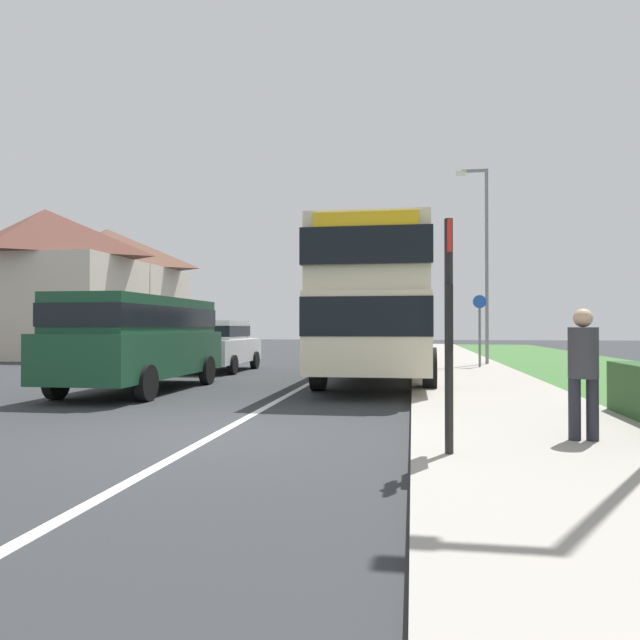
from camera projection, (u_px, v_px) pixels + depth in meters
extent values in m
plane|color=#2D3033|center=(215.00, 435.00, 7.94)|extent=(120.00, 120.00, 0.00)
cube|color=silver|center=(313.00, 381.00, 15.85)|extent=(0.14, 60.00, 0.01)
cube|color=#9E998E|center=(484.00, 389.00, 13.23)|extent=(3.20, 68.00, 0.12)
cube|color=beige|center=(380.00, 332.00, 16.08)|extent=(2.50, 9.97, 1.65)
cube|color=beige|center=(380.00, 273.00, 16.10)|extent=(2.45, 9.78, 1.55)
cube|color=black|center=(380.00, 320.00, 16.09)|extent=(2.52, 10.02, 0.76)
cube|color=black|center=(380.00, 270.00, 16.10)|extent=(2.52, 10.02, 0.72)
cube|color=gold|center=(365.00, 223.00, 11.23)|extent=(2.00, 0.08, 0.44)
cylinder|color=black|center=(347.00, 356.00, 19.32)|extent=(0.30, 1.00, 1.00)
cylinder|color=black|center=(424.00, 357.00, 18.94)|extent=(0.30, 1.00, 1.00)
cylinder|color=black|center=(318.00, 369.00, 13.56)|extent=(0.30, 1.00, 1.00)
cylinder|color=black|center=(430.00, 370.00, 13.17)|extent=(0.30, 1.00, 1.00)
cube|color=#19472D|center=(141.00, 354.00, 13.42)|extent=(1.95, 5.58, 0.97)
cube|color=#19472D|center=(141.00, 315.00, 13.43)|extent=(1.72, 5.14, 0.79)
cube|color=black|center=(141.00, 317.00, 13.43)|extent=(1.75, 5.19, 0.44)
cylinder|color=black|center=(136.00, 369.00, 15.27)|extent=(0.20, 0.72, 0.72)
cylinder|color=black|center=(207.00, 370.00, 14.97)|extent=(0.20, 0.72, 0.72)
cylinder|color=black|center=(56.00, 382.00, 11.85)|extent=(0.20, 0.72, 0.72)
cylinder|color=black|center=(146.00, 383.00, 11.55)|extent=(0.20, 0.72, 0.72)
cube|color=silver|center=(219.00, 351.00, 19.50)|extent=(1.75, 4.18, 0.74)
cube|color=silver|center=(217.00, 330.00, 19.30)|extent=(1.54, 2.30, 0.61)
cube|color=black|center=(217.00, 331.00, 19.30)|extent=(1.58, 2.32, 0.34)
cylinder|color=black|center=(208.00, 360.00, 20.91)|extent=(0.20, 0.60, 0.60)
cylinder|color=black|center=(255.00, 360.00, 20.64)|extent=(0.20, 0.60, 0.60)
cylinder|color=black|center=(179.00, 364.00, 18.35)|extent=(0.20, 0.60, 0.60)
cylinder|color=black|center=(233.00, 365.00, 18.08)|extent=(0.20, 0.60, 0.60)
cylinder|color=#23232D|center=(575.00, 414.00, 6.98)|extent=(0.14, 0.14, 0.85)
cylinder|color=#23232D|center=(593.00, 415.00, 6.95)|extent=(0.14, 0.14, 0.85)
cylinder|color=#333338|center=(583.00, 353.00, 6.98)|extent=(0.34, 0.34, 0.60)
sphere|color=tan|center=(583.00, 318.00, 6.98)|extent=(0.22, 0.22, 0.22)
cylinder|color=black|center=(449.00, 342.00, 6.26)|extent=(0.09, 0.09, 2.60)
cube|color=red|center=(449.00, 238.00, 6.27)|extent=(0.04, 0.44, 0.32)
cube|color=black|center=(449.00, 318.00, 6.28)|extent=(0.06, 0.52, 0.68)
cylinder|color=slate|center=(480.00, 339.00, 19.78)|extent=(0.08, 0.08, 2.10)
cylinder|color=blue|center=(480.00, 302.00, 19.80)|extent=(0.44, 0.03, 0.44)
cylinder|color=slate|center=(487.00, 268.00, 21.51)|extent=(0.12, 0.12, 7.20)
cube|color=slate|center=(474.00, 171.00, 21.63)|extent=(0.90, 0.10, 0.10)
cube|color=silver|center=(461.00, 173.00, 21.69)|extent=(0.36, 0.20, 0.14)
cube|color=beige|center=(44.00, 308.00, 27.61)|extent=(7.78, 5.57, 4.65)
pyramid|color=brown|center=(45.00, 234.00, 27.65)|extent=(7.78, 5.57, 2.30)
cube|color=beige|center=(107.00, 311.00, 33.23)|extent=(7.78, 5.57, 4.65)
pyramid|color=brown|center=(107.00, 249.00, 33.27)|extent=(7.78, 5.57, 2.30)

